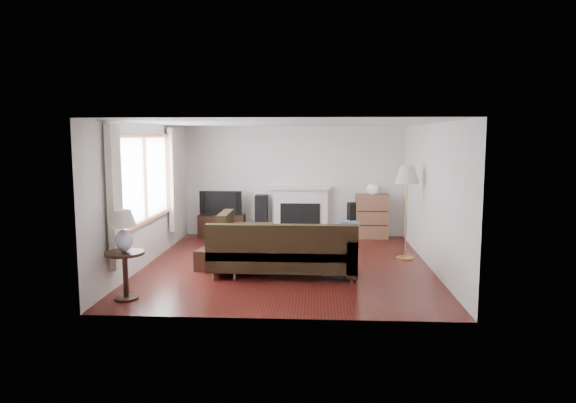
# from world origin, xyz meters

# --- Properties ---
(room) EXTENTS (5.10, 5.60, 2.54)m
(room) POSITION_xyz_m (0.00, 0.00, 1.25)
(room) COLOR #4E1611
(room) RESTS_ON ground
(window) EXTENTS (0.12, 2.74, 1.54)m
(window) POSITION_xyz_m (-2.45, -0.20, 1.55)
(window) COLOR brown
(window) RESTS_ON room
(curtain_near) EXTENTS (0.10, 0.35, 2.10)m
(curtain_near) POSITION_xyz_m (-2.40, -1.72, 1.40)
(curtain_near) COLOR beige
(curtain_near) RESTS_ON room
(curtain_far) EXTENTS (0.10, 0.35, 2.10)m
(curtain_far) POSITION_xyz_m (-2.40, 1.32, 1.40)
(curtain_far) COLOR beige
(curtain_far) RESTS_ON room
(fireplace) EXTENTS (1.40, 0.26, 1.15)m
(fireplace) POSITION_xyz_m (0.15, 2.64, 0.57)
(fireplace) COLOR white
(fireplace) RESTS_ON room
(tv_stand) EXTENTS (1.03, 0.46, 0.51)m
(tv_stand) POSITION_xyz_m (-1.63, 2.49, 0.26)
(tv_stand) COLOR black
(tv_stand) RESTS_ON ground
(television) EXTENTS (0.95, 0.12, 0.55)m
(television) POSITION_xyz_m (-1.63, 2.49, 0.79)
(television) COLOR black
(television) RESTS_ON tv_stand
(speaker_left) EXTENTS (0.27, 0.32, 0.96)m
(speaker_left) POSITION_xyz_m (-0.73, 2.55, 0.48)
(speaker_left) COLOR black
(speaker_left) RESTS_ON ground
(speaker_right) EXTENTS (0.27, 0.31, 0.80)m
(speaker_right) POSITION_xyz_m (1.35, 2.55, 0.40)
(speaker_right) COLOR black
(speaker_right) RESTS_ON ground
(bookshelf) EXTENTS (0.72, 0.34, 0.99)m
(bookshelf) POSITION_xyz_m (1.76, 2.53, 0.50)
(bookshelf) COLOR #8F5C42
(bookshelf) RESTS_ON ground
(globe_lamp) EXTENTS (0.25, 0.25, 0.25)m
(globe_lamp) POSITION_xyz_m (1.76, 2.53, 1.12)
(globe_lamp) COLOR white
(globe_lamp) RESTS_ON bookshelf
(sectional_sofa) EXTENTS (2.60, 1.90, 0.84)m
(sectional_sofa) POSITION_xyz_m (-0.03, -0.66, 0.42)
(sectional_sofa) COLOR black
(sectional_sofa) RESTS_ON ground
(coffee_table) EXTENTS (1.08, 0.76, 0.38)m
(coffee_table) POSITION_xyz_m (-0.07, 0.65, 0.19)
(coffee_table) COLOR #987748
(coffee_table) RESTS_ON ground
(footstool) EXTENTS (0.49, 0.49, 0.35)m
(footstool) POSITION_xyz_m (-1.31, -0.41, 0.17)
(footstool) COLOR black
(footstool) RESTS_ON ground
(floor_lamp) EXTENTS (0.58, 0.58, 1.74)m
(floor_lamp) POSITION_xyz_m (2.18, 0.56, 0.87)
(floor_lamp) COLOR #C59244
(floor_lamp) RESTS_ON ground
(side_table) EXTENTS (0.54, 0.54, 0.68)m
(side_table) POSITION_xyz_m (-2.15, -2.08, 0.34)
(side_table) COLOR black
(side_table) RESTS_ON ground
(table_lamp) EXTENTS (0.36, 0.36, 0.58)m
(table_lamp) POSITION_xyz_m (-2.15, -2.08, 0.97)
(table_lamp) COLOR silver
(table_lamp) RESTS_ON side_table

